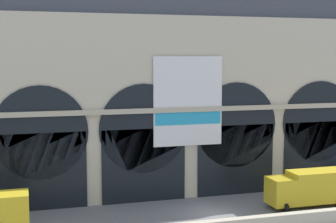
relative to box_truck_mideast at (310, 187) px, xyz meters
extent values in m
plane|color=slate|center=(-9.04, 0.50, -1.70)|extent=(200.00, 200.00, 0.00)
cube|color=beige|center=(-9.04, 8.14, 6.59)|extent=(46.08, 5.29, 16.58)
cube|color=black|center=(-22.33, 5.45, 1.60)|extent=(7.58, 0.20, 6.59)
cylinder|color=black|center=(-22.33, 5.45, 4.89)|extent=(7.98, 0.20, 7.98)
cube|color=black|center=(-13.47, 5.45, 1.60)|extent=(7.58, 0.20, 6.59)
cylinder|color=black|center=(-13.47, 5.45, 4.89)|extent=(7.98, 0.20, 7.98)
cube|color=black|center=(-4.61, 5.45, 1.60)|extent=(7.58, 0.20, 6.59)
cylinder|color=black|center=(-4.61, 5.45, 4.89)|extent=(7.98, 0.20, 7.98)
cube|color=black|center=(4.25, 5.45, 1.60)|extent=(7.58, 0.20, 6.59)
cylinder|color=black|center=(4.25, 5.45, 4.89)|extent=(7.98, 0.20, 7.98)
cube|color=white|center=(-9.39, 5.33, 7.25)|extent=(6.45, 0.12, 8.06)
cube|color=#26A5D8|center=(-9.39, 5.25, 5.82)|extent=(6.19, 0.04, 1.36)
cube|color=#C0B49A|center=(-9.04, 5.35, 6.51)|extent=(46.08, 0.50, 0.44)
cube|color=gold|center=(-2.86, 0.00, -0.13)|extent=(2.00, 2.30, 2.30)
cube|color=gold|center=(0.89, 0.00, 0.07)|extent=(5.50, 2.30, 2.70)
cylinder|color=black|center=(-2.96, -1.03, -1.28)|extent=(0.28, 0.84, 0.84)
cylinder|color=black|center=(-2.96, 1.04, -1.28)|extent=(0.28, 0.84, 0.84)
cylinder|color=black|center=(2.14, 1.04, -1.28)|extent=(0.28, 0.84, 0.84)
camera|label=1|loc=(-23.60, -36.99, 11.12)|focal=53.34mm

